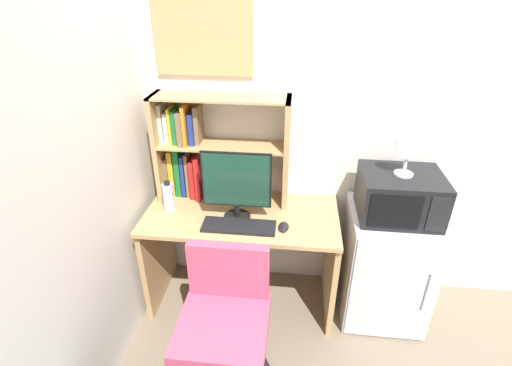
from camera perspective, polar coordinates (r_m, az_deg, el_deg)
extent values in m
cube|color=silver|center=(2.70, 27.87, 7.72)|extent=(6.40, 0.04, 2.60)
cube|color=tan|center=(2.49, -2.22, -4.90)|extent=(1.27, 0.61, 0.03)
cube|color=tan|center=(2.85, -14.59, -10.32)|extent=(0.04, 0.55, 0.73)
cube|color=tan|center=(2.71, 11.23, -12.32)|extent=(0.04, 0.55, 0.73)
cube|color=tan|center=(2.61, -14.34, 5.24)|extent=(0.03, 0.23, 0.72)
cube|color=tan|center=(2.45, 4.67, 4.51)|extent=(0.03, 0.23, 0.72)
cube|color=tan|center=(2.38, -5.51, 12.81)|extent=(0.88, 0.23, 0.01)
cube|color=tan|center=(2.48, -5.17, 5.69)|extent=(0.82, 0.23, 0.01)
cube|color=brown|center=(2.72, -13.02, 1.22)|extent=(0.02, 0.13, 0.28)
cube|color=gold|center=(2.70, -12.40, 1.71)|extent=(0.03, 0.13, 0.34)
cube|color=#197233|center=(2.68, -11.53, 1.79)|extent=(0.04, 0.13, 0.35)
cube|color=navy|center=(2.68, -10.74, 1.32)|extent=(0.03, 0.13, 0.30)
cube|color=brown|center=(2.67, -10.10, 1.41)|extent=(0.02, 0.13, 0.32)
cube|color=#B21E1E|center=(2.66, -9.31, 0.92)|extent=(0.04, 0.16, 0.28)
cube|color=#B21E1E|center=(2.63, -8.49, 1.15)|extent=(0.03, 0.19, 0.32)
cube|color=brown|center=(2.64, -7.62, 1.09)|extent=(0.03, 0.14, 0.30)
cube|color=silver|center=(2.57, -13.94, 8.96)|extent=(0.03, 0.13, 0.25)
cube|color=silver|center=(2.56, -13.11, 8.38)|extent=(0.03, 0.14, 0.20)
cube|color=gold|center=(2.54, -12.52, 8.71)|extent=(0.02, 0.16, 0.24)
cube|color=#197233|center=(2.54, -11.88, 8.56)|extent=(0.03, 0.16, 0.22)
cube|color=brown|center=(2.51, -11.03, 8.45)|extent=(0.03, 0.20, 0.22)
cube|color=orange|center=(2.50, -10.38, 8.89)|extent=(0.02, 0.20, 0.26)
cube|color=navy|center=(2.51, -9.48, 8.36)|extent=(0.03, 0.16, 0.21)
cube|color=brown|center=(2.50, -8.73, 8.81)|extent=(0.03, 0.14, 0.25)
cylinder|color=black|center=(2.43, -2.86, -5.10)|extent=(0.17, 0.17, 0.02)
cylinder|color=black|center=(2.41, -2.89, -4.07)|extent=(0.04, 0.04, 0.09)
cube|color=black|center=(2.30, -2.99, 0.49)|extent=(0.43, 0.01, 0.37)
cube|color=#193D2D|center=(2.30, -3.01, 0.44)|extent=(0.41, 0.02, 0.34)
cube|color=black|center=(2.34, -2.61, -6.55)|extent=(0.45, 0.15, 0.02)
ellipsoid|color=black|center=(2.33, 4.21, -6.62)|extent=(0.06, 0.10, 0.03)
cylinder|color=silver|center=(2.53, -13.09, -2.15)|extent=(0.07, 0.07, 0.19)
cylinder|color=black|center=(2.48, -13.36, -0.01)|extent=(0.04, 0.04, 0.02)
cube|color=silver|center=(2.76, 18.93, -11.56)|extent=(0.54, 0.53, 0.81)
cube|color=silver|center=(2.56, 20.03, -15.40)|extent=(0.52, 0.01, 0.78)
cylinder|color=#B2B2B7|center=(2.58, 24.43, -14.83)|extent=(0.01, 0.01, 0.28)
cube|color=black|center=(2.46, 20.89, -1.73)|extent=(0.48, 0.39, 0.28)
cube|color=black|center=(2.27, 20.30, -4.17)|extent=(0.29, 0.01, 0.21)
cube|color=black|center=(2.35, 25.97, -4.36)|extent=(0.11, 0.01, 0.22)
cylinder|color=silver|center=(2.39, 21.42, 1.31)|extent=(0.11, 0.11, 0.01)
cylinder|color=silver|center=(2.37, 21.65, 2.48)|extent=(0.02, 0.02, 0.10)
cylinder|color=silver|center=(2.31, 22.25, 5.19)|extent=(0.16, 0.03, 0.16)
cylinder|color=black|center=(2.34, -4.80, -24.75)|extent=(0.04, 0.04, 0.43)
cube|color=#D84766|center=(2.16, -5.07, -20.98)|extent=(0.48, 0.48, 0.07)
cube|color=#D84766|center=(2.16, -4.17, -13.01)|extent=(0.45, 0.06, 0.34)
cube|color=tan|center=(2.44, -8.06, 21.25)|extent=(0.61, 0.02, 0.47)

